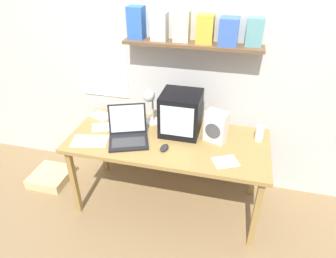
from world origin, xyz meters
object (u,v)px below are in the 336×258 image
floor_cushion (51,177)px  laptop (128,131)px  corner_desk (168,145)px  open_notebook (90,141)px  crt_monitor (181,113)px  loose_paper_near_monitor (108,127)px  desk_lamp (150,102)px  printed_handout (226,162)px  space_heater (216,127)px  computer_mouse (164,148)px  juice_glass (259,134)px  loose_paper_near_laptop (101,115)px

floor_cushion → laptop: bearing=-3.7°
corner_desk → open_notebook: 0.66m
corner_desk → open_notebook: open_notebook is taller
crt_monitor → loose_paper_near_monitor: crt_monitor is taller
desk_lamp → printed_handout: bearing=-18.9°
laptop → printed_handout: size_ratio=1.90×
laptop → loose_paper_near_monitor: bearing=131.4°
space_heater → computer_mouse: bearing=-129.3°
crt_monitor → juice_glass: (0.66, 0.03, -0.12)m
computer_mouse → loose_paper_near_monitor: size_ratio=0.36×
juice_glass → crt_monitor: bearing=-177.8°
corner_desk → computer_mouse: size_ratio=14.90×
printed_handout → space_heater: bearing=112.2°
desk_lamp → computer_mouse: desk_lamp is taller
loose_paper_near_monitor → open_notebook: 0.26m
desk_lamp → printed_handout: size_ratio=1.55×
corner_desk → loose_paper_near_laptop: loose_paper_near_laptop is taller
laptop → juice_glass: bearing=-8.7°
loose_paper_near_monitor → loose_paper_near_laptop: size_ratio=1.24×
crt_monitor → computer_mouse: (-0.07, -0.30, -0.17)m
laptop → printed_handout: bearing=-30.2°
laptop → juice_glass: size_ratio=3.19×
printed_handout → open_notebook: same height
computer_mouse → loose_paper_near_laptop: size_ratio=0.45×
juice_glass → corner_desk: bearing=-167.2°
crt_monitor → computer_mouse: bearing=-103.4°
desk_lamp → floor_cushion: size_ratio=0.94×
open_notebook → computer_mouse: bearing=3.3°
space_heater → floor_cushion: space_heater is taller
space_heater → crt_monitor: bearing=-172.6°
space_heater → printed_handout: bearing=-48.4°
loose_paper_near_laptop → computer_mouse: bearing=-28.0°
loose_paper_near_monitor → loose_paper_near_laptop: bearing=131.2°
juice_glass → floor_cushion: bearing=-175.1°
laptop → desk_lamp: bearing=44.4°
corner_desk → floor_cushion: 1.41m
printed_handout → loose_paper_near_monitor: (-1.07, 0.26, -0.00)m
juice_glass → floor_cushion: (-2.01, -0.17, -0.74)m
loose_paper_near_monitor → floor_cushion: bearing=-174.5°
crt_monitor → desk_lamp: bearing=169.8°
corner_desk → loose_paper_near_laptop: (-0.73, 0.24, 0.06)m
desk_lamp → loose_paper_near_monitor: size_ratio=1.12×
crt_monitor → loose_paper_near_laptop: crt_monitor is taller
juice_glass → computer_mouse: size_ratio=1.20×
computer_mouse → loose_paper_near_laptop: bearing=152.0°
floor_cushion → open_notebook: bearing=-16.1°
floor_cushion → computer_mouse: bearing=-6.6°
juice_glass → loose_paper_near_laptop: 1.47m
corner_desk → crt_monitor: bearing=61.6°
computer_mouse → floor_cushion: size_ratio=0.30×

